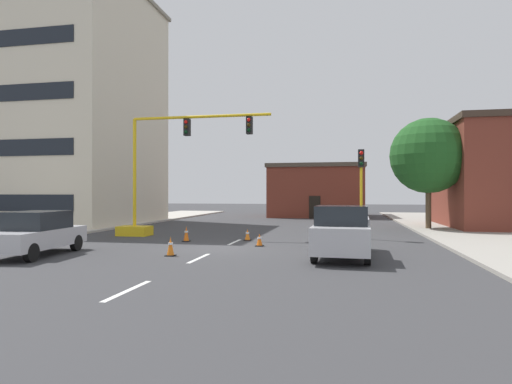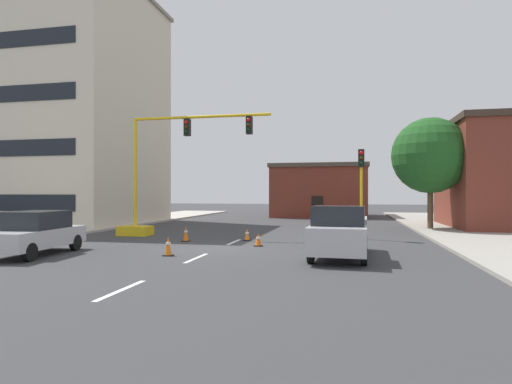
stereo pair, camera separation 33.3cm
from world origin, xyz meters
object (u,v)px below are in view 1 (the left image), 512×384
traffic_cone_roadside_a (248,235)px  tree_right_mid (428,156)px  traffic_cone_roadside_b (259,240)px  traffic_cone_roadside_d (171,246)px  traffic_signal_gantry (153,197)px  traffic_cone_roadside_c (186,234)px  sedan_silver_near_left (36,233)px  pickup_truck_silver (343,232)px  traffic_light_pole_right (361,173)px

traffic_cone_roadside_a → tree_right_mid: bearing=38.5°
traffic_cone_roadside_b → traffic_cone_roadside_d: size_ratio=0.78×
traffic_cone_roadside_a → traffic_cone_roadside_b: (1.06, -2.25, -0.00)m
tree_right_mid → traffic_cone_roadside_d: (-12.18, -14.30, -4.55)m
traffic_signal_gantry → traffic_cone_roadside_c: (2.88, -2.28, -1.85)m
sedan_silver_near_left → traffic_cone_roadside_b: size_ratio=7.83×
traffic_signal_gantry → traffic_cone_roadside_c: 4.11m
tree_right_mid → traffic_cone_roadside_a: 14.10m
pickup_truck_silver → sedan_silver_near_left: size_ratio=1.18×
pickup_truck_silver → sedan_silver_near_left: 11.97m
traffic_signal_gantry → sedan_silver_near_left: traffic_signal_gantry is taller
traffic_cone_roadside_b → traffic_cone_roadside_c: traffic_cone_roadside_c is taller
traffic_signal_gantry → pickup_truck_silver: bearing=-30.0°
tree_right_mid → pickup_truck_silver: 14.90m
traffic_signal_gantry → traffic_cone_roadside_b: bearing=-26.8°
sedan_silver_near_left → traffic_cone_roadside_a: sedan_silver_near_left is taller
traffic_signal_gantry → traffic_cone_roadside_a: (5.84, -1.23, -1.94)m
traffic_signal_gantry → traffic_cone_roadside_d: (4.08, -7.23, -1.86)m
traffic_signal_gantry → traffic_light_pole_right: 11.75m
sedan_silver_near_left → traffic_cone_roadside_b: bearing=30.2°
traffic_light_pole_right → traffic_cone_roadside_c: traffic_light_pole_right is taller
traffic_signal_gantry → traffic_light_pole_right: traffic_signal_gantry is taller
sedan_silver_near_left → traffic_cone_roadside_b: 9.32m
traffic_light_pole_right → pickup_truck_silver: bearing=-98.2°
traffic_cone_roadside_a → traffic_cone_roadside_c: traffic_cone_roadside_c is taller
pickup_truck_silver → traffic_cone_roadside_b: bearing=144.5°
traffic_light_pole_right → traffic_cone_roadside_d: (-7.59, -7.93, -3.16)m
tree_right_mid → pickup_truck_silver: (-5.59, -13.23, -3.95)m
tree_right_mid → traffic_cone_roadside_d: size_ratio=9.82×
tree_right_mid → traffic_cone_roadside_c: tree_right_mid is taller
sedan_silver_near_left → traffic_signal_gantry: bearing=82.0°
tree_right_mid → traffic_cone_roadside_a: bearing=-141.5°
traffic_light_pole_right → traffic_cone_roadside_b: 7.12m
pickup_truck_silver → traffic_cone_roadside_c: bearing=153.5°
pickup_truck_silver → traffic_cone_roadside_b: (-3.77, 2.69, -0.68)m
traffic_signal_gantry → traffic_light_pole_right: (11.66, 0.70, 1.29)m
traffic_cone_roadside_c → traffic_light_pole_right: bearing=18.7°
traffic_light_pole_right → traffic_cone_roadside_d: 11.42m
traffic_cone_roadside_d → traffic_light_pole_right: bearing=46.3°
traffic_cone_roadside_c → sedan_silver_near_left: bearing=-124.4°
tree_right_mid → traffic_cone_roadside_b: bearing=-131.6°
pickup_truck_silver → traffic_cone_roadside_d: 6.70m
traffic_light_pole_right → traffic_cone_roadside_c: (-8.79, -2.98, -3.15)m
pickup_truck_silver → traffic_cone_roadside_a: 6.94m
tree_right_mid → traffic_signal_gantry: bearing=-156.5°
pickup_truck_silver → traffic_cone_roadside_d: bearing=-170.8°
traffic_cone_roadside_b → traffic_signal_gantry: bearing=153.2°
traffic_cone_roadside_a → traffic_cone_roadside_c: 3.14m
traffic_light_pole_right → tree_right_mid: size_ratio=0.65×
traffic_signal_gantry → pickup_truck_silver: size_ratio=1.62×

